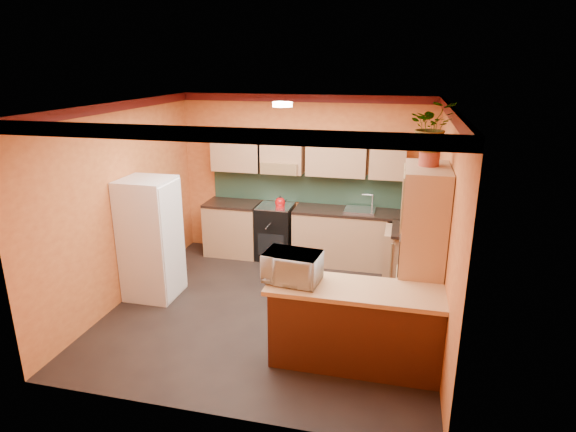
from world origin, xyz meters
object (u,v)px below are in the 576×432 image
(breakfast_bar, at_px, (355,329))
(stove, at_px, (275,232))
(fridge, at_px, (151,239))
(microwave, at_px, (292,267))
(base_cabinets_back, at_px, (312,235))
(pantry, at_px, (421,256))

(breakfast_bar, bearing_deg, stove, 120.38)
(stove, distance_m, fridge, 2.23)
(stove, height_order, microwave, microwave)
(base_cabinets_back, xyz_separation_m, fridge, (-1.94, -1.76, 0.41))
(stove, height_order, pantry, pantry)
(breakfast_bar, bearing_deg, base_cabinets_back, 109.88)
(fridge, height_order, breakfast_bar, fridge)
(stove, bearing_deg, pantry, -41.82)
(stove, xyz_separation_m, microwave, (0.94, -2.78, 0.64))
(stove, xyz_separation_m, fridge, (-1.32, -1.76, 0.39))
(fridge, relative_size, microwave, 2.88)
(pantry, distance_m, breakfast_bar, 1.16)
(stove, bearing_deg, base_cabinets_back, 0.00)
(pantry, bearing_deg, microwave, -151.25)
(pantry, bearing_deg, breakfast_bar, -131.42)
(fridge, height_order, microwave, fridge)
(fridge, bearing_deg, base_cabinets_back, 42.20)
(stove, relative_size, pantry, 0.43)
(stove, relative_size, breakfast_bar, 0.51)
(fridge, bearing_deg, pantry, -4.49)
(base_cabinets_back, distance_m, fridge, 2.65)
(base_cabinets_back, relative_size, fridge, 2.15)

